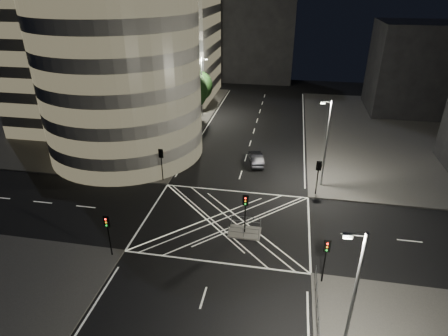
% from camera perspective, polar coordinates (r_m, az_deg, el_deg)
% --- Properties ---
extents(ground, '(120.00, 120.00, 0.00)m').
position_cam_1_polar(ground, '(37.21, 0.37, -8.18)').
color(ground, black).
rests_on(ground, ground).
extents(sidewalk_far_left, '(42.00, 42.00, 0.15)m').
position_cam_1_polar(sidewalk_far_left, '(69.82, -19.82, 7.50)').
color(sidewalk_far_left, '#484644').
rests_on(sidewalk_far_left, ground).
extents(central_island, '(3.00, 2.00, 0.15)m').
position_cam_1_polar(central_island, '(35.73, 3.15, -9.76)').
color(central_island, slate).
rests_on(central_island, ground).
extents(office_tower_curved, '(30.00, 29.00, 27.20)m').
position_cam_1_polar(office_tower_curved, '(55.91, -18.29, 16.63)').
color(office_tower_curved, gray).
rests_on(office_tower_curved, sidewalk_far_left).
extents(office_block_rear, '(24.00, 16.00, 22.00)m').
position_cam_1_polar(office_block_rear, '(77.66, -10.90, 18.86)').
color(office_block_rear, gray).
rests_on(office_block_rear, sidewalk_far_left).
extents(building_right_far, '(14.00, 12.00, 15.00)m').
position_cam_1_polar(building_right_far, '(74.31, 27.14, 13.39)').
color(building_right_far, black).
rests_on(building_right_far, sidewalk_far_right).
extents(building_far_end, '(18.00, 8.00, 18.00)m').
position_cam_1_polar(building_far_end, '(89.36, 4.53, 18.83)').
color(building_far_end, black).
rests_on(building_far_end, ground).
extents(tree_a, '(4.55, 4.55, 7.50)m').
position_cam_1_polar(tree_a, '(45.13, -10.88, 5.13)').
color(tree_a, black).
rests_on(tree_a, sidewalk_far_left).
extents(tree_b, '(4.47, 4.47, 7.58)m').
position_cam_1_polar(tree_b, '(50.36, -8.54, 7.77)').
color(tree_b, black).
rests_on(tree_b, sidewalk_far_left).
extents(tree_c, '(4.33, 4.33, 7.42)m').
position_cam_1_polar(tree_c, '(55.82, -6.61, 9.71)').
color(tree_c, black).
rests_on(tree_c, sidewalk_far_left).
extents(tree_d, '(5.28, 5.28, 8.31)m').
position_cam_1_polar(tree_d, '(61.26, -5.03, 11.67)').
color(tree_d, black).
rests_on(tree_d, sidewalk_far_left).
extents(tree_e, '(4.44, 4.44, 7.08)m').
position_cam_1_polar(tree_e, '(67.06, -3.67, 12.39)').
color(tree_e, black).
rests_on(tree_e, sidewalk_far_left).
extents(traffic_signal_fl, '(0.55, 0.22, 4.00)m').
position_cam_1_polar(traffic_signal_fl, '(43.50, -9.54, 1.37)').
color(traffic_signal_fl, black).
rests_on(traffic_signal_fl, sidewalk_far_left).
extents(traffic_signal_nl, '(0.55, 0.22, 4.00)m').
position_cam_1_polar(traffic_signal_nl, '(32.80, -17.29, -8.78)').
color(traffic_signal_nl, black).
rests_on(traffic_signal_nl, sidewalk_near_left).
extents(traffic_signal_fr, '(0.55, 0.22, 4.00)m').
position_cam_1_polar(traffic_signal_fr, '(41.34, 14.16, -0.53)').
color(traffic_signal_fr, black).
rests_on(traffic_signal_fr, sidewalk_far_right).
extents(traffic_signal_nr, '(0.55, 0.22, 4.00)m').
position_cam_1_polar(traffic_signal_nr, '(29.87, 15.26, -12.43)').
color(traffic_signal_nr, black).
rests_on(traffic_signal_nr, sidewalk_near_right).
extents(traffic_signal_island, '(0.55, 0.22, 4.00)m').
position_cam_1_polar(traffic_signal_island, '(34.12, 3.27, -5.92)').
color(traffic_signal_island, black).
rests_on(traffic_signal_island, central_island).
extents(street_lamp_left_near, '(1.25, 0.25, 10.00)m').
position_cam_1_polar(street_lamp_left_near, '(47.23, -8.46, 6.99)').
color(street_lamp_left_near, slate).
rests_on(street_lamp_left_near, sidewalk_far_left).
extents(street_lamp_left_far, '(1.25, 0.25, 10.00)m').
position_cam_1_polar(street_lamp_left_far, '(63.77, -3.39, 12.45)').
color(street_lamp_left_far, slate).
rests_on(street_lamp_left_far, sidewalk_far_left).
extents(street_lamp_right_far, '(1.25, 0.25, 10.00)m').
position_cam_1_polar(street_lamp_right_far, '(42.32, 15.29, 3.91)').
color(street_lamp_right_far, slate).
rests_on(street_lamp_right_far, sidewalk_far_right).
extents(street_lamp_right_near, '(1.25, 0.25, 10.00)m').
position_cam_1_polar(street_lamp_right_near, '(22.91, 18.87, -18.68)').
color(street_lamp_right_near, slate).
rests_on(street_lamp_right_near, sidewalk_near_right).
extents(railing_near_right, '(0.06, 11.70, 1.10)m').
position_cam_1_polar(railing_near_right, '(27.49, 14.25, -23.00)').
color(railing_near_right, slate).
rests_on(railing_near_right, sidewalk_near_right).
extents(railing_island_south, '(2.80, 0.06, 1.10)m').
position_cam_1_polar(railing_island_south, '(34.64, 2.98, -9.80)').
color(railing_island_south, slate).
rests_on(railing_island_south, central_island).
extents(railing_island_north, '(2.80, 0.06, 1.10)m').
position_cam_1_polar(railing_island_north, '(36.09, 3.37, -8.12)').
color(railing_island_north, slate).
rests_on(railing_island_north, central_island).
extents(sedan, '(2.55, 4.84, 1.52)m').
position_cam_1_polar(sedan, '(48.19, 4.89, 1.44)').
color(sedan, black).
rests_on(sedan, ground).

